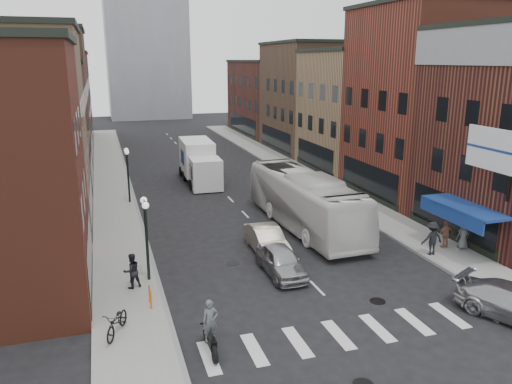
# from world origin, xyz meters

# --- Properties ---
(ground) EXTENTS (160.00, 160.00, 0.00)m
(ground) POSITION_xyz_m (0.00, 0.00, 0.00)
(ground) COLOR black
(ground) RESTS_ON ground
(sidewalk_left) EXTENTS (3.00, 74.00, 0.15)m
(sidewalk_left) POSITION_xyz_m (-8.50, 22.00, 0.07)
(sidewalk_left) COLOR gray
(sidewalk_left) RESTS_ON ground
(sidewalk_right) EXTENTS (3.00, 74.00, 0.15)m
(sidewalk_right) POSITION_xyz_m (8.50, 22.00, 0.07)
(sidewalk_right) COLOR gray
(sidewalk_right) RESTS_ON ground
(curb_left) EXTENTS (0.20, 74.00, 0.16)m
(curb_left) POSITION_xyz_m (-7.00, 22.00, 0.00)
(curb_left) COLOR gray
(curb_left) RESTS_ON ground
(curb_right) EXTENTS (0.20, 74.00, 0.16)m
(curb_right) POSITION_xyz_m (7.00, 22.00, 0.00)
(curb_right) COLOR gray
(curb_right) RESTS_ON ground
(crosswalk_stripes) EXTENTS (12.00, 2.20, 0.01)m
(crosswalk_stripes) POSITION_xyz_m (0.00, -3.00, 0.00)
(crosswalk_stripes) COLOR silver
(crosswalk_stripes) RESTS_ON ground
(bldg_left_mid_b) EXTENTS (10.30, 10.20, 10.30)m
(bldg_left_mid_b) POSITION_xyz_m (-14.99, 24.00, 5.15)
(bldg_left_mid_b) COLOR #451C18
(bldg_left_mid_b) RESTS_ON ground
(bldg_left_far_a) EXTENTS (10.30, 12.20, 13.30)m
(bldg_left_far_a) POSITION_xyz_m (-14.99, 35.00, 6.65)
(bldg_left_far_a) COLOR brown
(bldg_left_far_a) RESTS_ON ground
(bldg_left_far_b) EXTENTS (10.30, 16.20, 11.30)m
(bldg_left_far_b) POSITION_xyz_m (-14.99, 49.00, 5.65)
(bldg_left_far_b) COLOR maroon
(bldg_left_far_b) RESTS_ON ground
(bldg_right_mid_a) EXTENTS (10.30, 10.20, 14.30)m
(bldg_right_mid_a) POSITION_xyz_m (15.00, 14.00, 7.15)
(bldg_right_mid_a) COLOR maroon
(bldg_right_mid_a) RESTS_ON ground
(bldg_right_mid_b) EXTENTS (10.30, 10.20, 11.30)m
(bldg_right_mid_b) POSITION_xyz_m (14.99, 24.00, 5.65)
(bldg_right_mid_b) COLOR #A17A58
(bldg_right_mid_b) RESTS_ON ground
(bldg_right_far_a) EXTENTS (10.30, 12.20, 12.30)m
(bldg_right_far_a) POSITION_xyz_m (14.99, 35.00, 6.15)
(bldg_right_far_a) COLOR brown
(bldg_right_far_a) RESTS_ON ground
(bldg_right_far_b) EXTENTS (10.30, 16.20, 10.30)m
(bldg_right_far_b) POSITION_xyz_m (14.99, 49.00, 5.15)
(bldg_right_far_b) COLOR #451C18
(bldg_right_far_b) RESTS_ON ground
(awning_blue) EXTENTS (1.80, 5.00, 0.78)m
(awning_blue) POSITION_xyz_m (8.93, 2.50, 2.63)
(awning_blue) COLOR navy
(awning_blue) RESTS_ON ground
(billboard_sign) EXTENTS (1.52, 3.00, 3.70)m
(billboard_sign) POSITION_xyz_m (8.59, 0.50, 6.13)
(billboard_sign) COLOR black
(billboard_sign) RESTS_ON ground
(streetlamp_near) EXTENTS (0.32, 1.22, 4.11)m
(streetlamp_near) POSITION_xyz_m (-7.40, 4.00, 2.91)
(streetlamp_near) COLOR black
(streetlamp_near) RESTS_ON ground
(streetlamp_far) EXTENTS (0.32, 1.22, 4.11)m
(streetlamp_far) POSITION_xyz_m (-7.40, 18.00, 2.91)
(streetlamp_far) COLOR black
(streetlamp_far) RESTS_ON ground
(bike_rack) EXTENTS (0.08, 0.68, 0.80)m
(bike_rack) POSITION_xyz_m (-7.60, 1.30, 0.55)
(bike_rack) COLOR #D8590C
(bike_rack) RESTS_ON sidewalk_left
(box_truck) EXTENTS (2.70, 8.21, 3.54)m
(box_truck) POSITION_xyz_m (-1.18, 23.07, 1.75)
(box_truck) COLOR white
(box_truck) RESTS_ON ground
(motorcycle_rider) EXTENTS (0.58, 2.05, 2.09)m
(motorcycle_rider) POSITION_xyz_m (-5.87, -2.71, 0.98)
(motorcycle_rider) COLOR black
(motorcycle_rider) RESTS_ON ground
(transit_bus) EXTENTS (3.38, 12.62, 3.49)m
(transit_bus) POSITION_xyz_m (2.82, 9.36, 1.74)
(transit_bus) COLOR silver
(transit_bus) RESTS_ON ground
(sedan_left_near) EXTENTS (1.70, 4.14, 1.41)m
(sedan_left_near) POSITION_xyz_m (-1.06, 3.00, 0.70)
(sedan_left_near) COLOR #A5A5A9
(sedan_left_near) RESTS_ON ground
(sedan_left_far) EXTENTS (1.54, 4.33, 1.42)m
(sedan_left_far) POSITION_xyz_m (-0.80, 6.00, 0.71)
(sedan_left_far) COLOR #B5AB93
(sedan_left_far) RESTS_ON ground
(parked_bicycle) EXTENTS (1.38, 2.05, 1.02)m
(parked_bicycle) POSITION_xyz_m (-9.03, -0.64, 0.66)
(parked_bicycle) COLOR black
(parked_bicycle) RESTS_ON sidewalk_left
(ped_left_solo) EXTENTS (0.91, 0.71, 1.66)m
(ped_left_solo) POSITION_xyz_m (-8.21, 3.31, 0.98)
(ped_left_solo) COLOR black
(ped_left_solo) RESTS_ON sidewalk_left
(ped_right_a) EXTENTS (1.21, 0.63, 1.84)m
(ped_right_a) POSITION_xyz_m (7.40, 2.66, 1.07)
(ped_right_a) COLOR black
(ped_right_a) RESTS_ON sidewalk_right
(ped_right_b) EXTENTS (0.96, 0.53, 1.60)m
(ped_right_b) POSITION_xyz_m (8.77, 3.30, 0.95)
(ped_right_b) COLOR #9A684E
(ped_right_b) RESTS_ON sidewalk_right
(ped_right_c) EXTENTS (0.79, 0.53, 1.56)m
(ped_right_c) POSITION_xyz_m (9.60, 2.89, 0.93)
(ped_right_c) COLOR #54565B
(ped_right_c) RESTS_ON sidewalk_right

